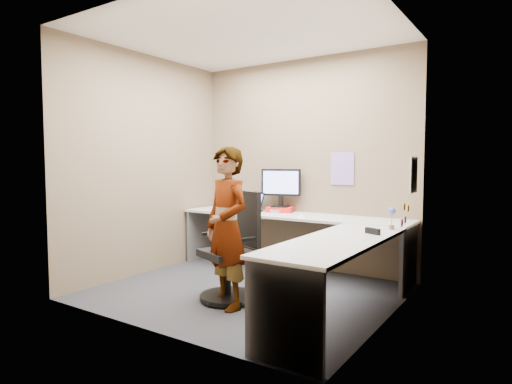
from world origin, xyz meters
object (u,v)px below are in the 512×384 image
Objects in this scene: desk at (299,236)px; office_chair at (233,256)px; person at (227,228)px; monitor at (281,185)px.

desk is 0.78m from office_chair.
person is (0.08, -0.22, 0.33)m from office_chair.
monitor reaches higher than office_chair.
office_chair is 0.70× the size of person.
office_chair is at bearing 129.35° from person.
office_chair is at bearing -94.49° from monitor.
monitor is (-0.67, 0.76, 0.50)m from desk.
person is at bearing -47.03° from office_chair.
desk is 1.95× the size of person.
monitor is 1.58m from office_chair.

